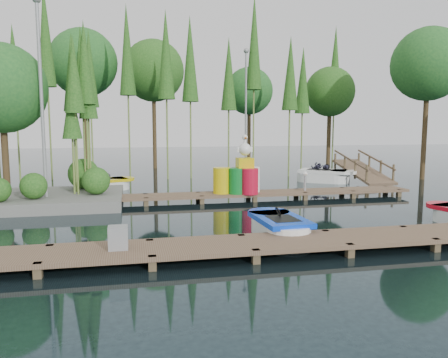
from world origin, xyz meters
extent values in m
plane|color=#1B2D33|center=(0.00, 0.00, 0.00)|extent=(90.00, 90.00, 0.00)
cube|color=brown|center=(0.00, -4.50, 0.25)|extent=(18.00, 1.50, 0.10)
cube|color=brown|center=(-4.30, -5.13, 0.05)|extent=(0.16, 0.16, 0.50)
cube|color=brown|center=(-4.30, -3.87, 0.05)|extent=(0.16, 0.16, 0.50)
cube|color=brown|center=(-2.15, -5.13, 0.05)|extent=(0.16, 0.16, 0.50)
cube|color=brown|center=(-2.15, -3.87, 0.05)|extent=(0.16, 0.16, 0.50)
cube|color=brown|center=(0.00, -5.13, 0.05)|extent=(0.16, 0.16, 0.50)
cube|color=brown|center=(0.00, -3.87, 0.05)|extent=(0.16, 0.16, 0.50)
cube|color=brown|center=(2.15, -5.13, 0.05)|extent=(0.16, 0.16, 0.50)
cube|color=brown|center=(2.15, -3.87, 0.05)|extent=(0.16, 0.16, 0.50)
cube|color=brown|center=(4.30, -5.13, 0.05)|extent=(0.16, 0.16, 0.50)
cube|color=brown|center=(4.30, -3.87, 0.05)|extent=(0.16, 0.16, 0.50)
cube|color=brown|center=(1.00, 2.50, 0.25)|extent=(15.00, 1.20, 0.10)
cube|color=brown|center=(-6.10, 2.02, 0.05)|extent=(0.16, 0.16, 0.50)
cube|color=brown|center=(-6.10, 2.98, 0.05)|extent=(0.16, 0.16, 0.50)
cube|color=brown|center=(-4.07, 2.02, 0.05)|extent=(0.16, 0.16, 0.50)
cube|color=brown|center=(-4.07, 2.98, 0.05)|extent=(0.16, 0.16, 0.50)
cube|color=brown|center=(-2.04, 2.02, 0.05)|extent=(0.16, 0.16, 0.50)
cube|color=brown|center=(-2.04, 2.98, 0.05)|extent=(0.16, 0.16, 0.50)
cube|color=brown|center=(-0.01, 2.02, 0.05)|extent=(0.16, 0.16, 0.50)
cube|color=brown|center=(-0.01, 2.98, 0.05)|extent=(0.16, 0.16, 0.50)
cube|color=brown|center=(2.01, 2.02, 0.05)|extent=(0.16, 0.16, 0.50)
cube|color=brown|center=(2.01, 2.98, 0.05)|extent=(0.16, 0.16, 0.50)
cube|color=brown|center=(4.04, 2.02, 0.05)|extent=(0.16, 0.16, 0.50)
cube|color=brown|center=(4.04, 2.98, 0.05)|extent=(0.16, 0.16, 0.50)
cube|color=brown|center=(6.07, 2.02, 0.05)|extent=(0.16, 0.16, 0.50)
cube|color=brown|center=(6.07, 2.98, 0.05)|extent=(0.16, 0.16, 0.50)
cube|color=brown|center=(8.10, 2.02, 0.05)|extent=(0.16, 0.16, 0.50)
cube|color=brown|center=(8.10, 2.98, 0.05)|extent=(0.16, 0.16, 0.50)
cube|color=slate|center=(-6.00, 3.00, 0.18)|extent=(6.20, 4.20, 0.42)
sphere|color=#2F641F|center=(-5.80, 2.00, 0.84)|extent=(0.90, 0.90, 0.90)
sphere|color=#2F641F|center=(-4.40, 4.20, 0.99)|extent=(1.20, 1.20, 1.20)
sphere|color=#2F641F|center=(-3.80, 2.60, 0.89)|extent=(1.00, 1.00, 1.00)
cylinder|color=#44321D|center=(-7.00, 3.40, 2.00)|extent=(0.24, 0.24, 3.60)
sphere|color=#296727|center=(-7.00, 3.40, 4.20)|extent=(3.20, 3.20, 3.20)
cylinder|color=olive|center=(-4.25, 3.56, 2.97)|extent=(0.07, 0.07, 5.93)
cone|color=#2F641F|center=(-4.25, 3.56, 5.04)|extent=(0.70, 0.70, 2.97)
cylinder|color=olive|center=(-4.57, 3.40, 2.83)|extent=(0.07, 0.07, 5.66)
cone|color=#2F641F|center=(-4.57, 3.40, 4.81)|extent=(0.70, 0.70, 2.83)
cylinder|color=olive|center=(-4.07, 3.59, 2.61)|extent=(0.07, 0.07, 5.22)
cone|color=#2F641F|center=(-4.07, 3.59, 4.44)|extent=(0.70, 0.70, 2.61)
cylinder|color=olive|center=(-4.44, 2.78, 2.76)|extent=(0.07, 0.07, 5.53)
cone|color=#2F641F|center=(-4.44, 2.78, 4.70)|extent=(0.70, 0.70, 2.76)
cylinder|color=olive|center=(-4.59, 2.90, 2.01)|extent=(0.07, 0.07, 4.01)
cone|color=#2F641F|center=(-4.59, 2.90, 3.41)|extent=(0.70, 0.70, 2.01)
cylinder|color=olive|center=(-4.13, 3.45, 3.05)|extent=(0.07, 0.07, 6.11)
cone|color=#2F641F|center=(-4.13, 3.45, 5.19)|extent=(0.70, 0.70, 3.05)
cylinder|color=#44321D|center=(12.74, 6.90, 3.03)|extent=(0.26, 0.26, 6.06)
sphere|color=#296727|center=(12.74, 6.90, 6.06)|extent=(3.81, 3.81, 3.81)
cylinder|color=#44321D|center=(9.99, 12.65, 2.51)|extent=(0.26, 0.26, 5.02)
sphere|color=#2F641F|center=(9.99, 12.65, 5.02)|extent=(3.16, 3.16, 3.16)
cylinder|color=#44321D|center=(5.74, 16.70, 2.65)|extent=(0.26, 0.26, 5.31)
sphere|color=#296727|center=(5.74, 16.70, 5.31)|extent=(3.34, 3.34, 3.34)
cylinder|color=#44321D|center=(-1.00, 16.03, 3.23)|extent=(0.26, 0.26, 6.46)
sphere|color=#2F641F|center=(-1.00, 16.03, 6.46)|extent=(4.06, 4.06, 4.06)
cylinder|color=#44321D|center=(-5.41, 16.00, 3.43)|extent=(0.26, 0.26, 6.85)
sphere|color=#296727|center=(-5.41, 16.00, 6.85)|extent=(4.31, 4.31, 4.31)
cylinder|color=olive|center=(-8.16, 10.23, 3.74)|extent=(0.09, 0.09, 7.48)
cone|color=#2F641F|center=(-8.16, 10.23, 5.83)|extent=(0.90, 0.90, 4.11)
cylinder|color=olive|center=(-6.71, 10.82, 4.83)|extent=(0.09, 0.09, 9.66)
cone|color=#2F641F|center=(-6.71, 10.82, 7.54)|extent=(0.90, 0.90, 5.31)
cylinder|color=olive|center=(-4.68, 11.83, 3.85)|extent=(0.09, 0.09, 7.69)
cone|color=#2F641F|center=(-4.68, 11.83, 6.00)|extent=(0.90, 0.90, 4.23)
cylinder|color=olive|center=(-2.63, 11.48, 4.49)|extent=(0.09, 0.09, 8.99)
cone|color=#2F641F|center=(-2.63, 11.48, 7.01)|extent=(0.90, 0.90, 4.94)
cylinder|color=olive|center=(-0.63, 9.87, 4.22)|extent=(0.09, 0.09, 8.44)
cone|color=#2F641F|center=(-0.63, 9.87, 6.58)|extent=(0.90, 0.90, 4.64)
cylinder|color=olive|center=(0.65, 10.00, 4.11)|extent=(0.09, 0.09, 8.22)
cone|color=#2F641F|center=(0.65, 10.00, 6.41)|extent=(0.90, 0.90, 4.52)
cylinder|color=olive|center=(2.96, 10.87, 3.70)|extent=(0.09, 0.09, 7.41)
cone|color=#2F641F|center=(2.96, 10.87, 5.78)|extent=(0.90, 0.90, 4.07)
cylinder|color=olive|center=(4.49, 11.10, 4.89)|extent=(0.09, 0.09, 9.77)
cone|color=#2F641F|center=(4.49, 11.10, 7.62)|extent=(0.90, 0.90, 5.38)
cylinder|color=olive|center=(6.24, 9.83, 3.70)|extent=(0.09, 0.09, 7.40)
cone|color=#2F641F|center=(6.24, 9.83, 5.77)|extent=(0.90, 0.90, 4.07)
cylinder|color=olive|center=(7.63, 11.42, 3.57)|extent=(0.09, 0.09, 7.14)
cone|color=#2F641F|center=(7.63, 11.42, 5.57)|extent=(0.90, 0.90, 3.93)
cylinder|color=olive|center=(10.17, 12.43, 4.31)|extent=(0.09, 0.09, 8.61)
cone|color=#2F641F|center=(10.17, 12.43, 6.72)|extent=(0.90, 0.90, 4.74)
cylinder|color=gray|center=(-5.50, 2.50, 3.50)|extent=(0.12, 0.12, 7.00)
cylinder|color=gray|center=(4.00, 11.00, 3.50)|extent=(0.12, 0.12, 7.00)
sphere|color=gray|center=(4.00, 11.00, 7.10)|extent=(0.30, 0.30, 0.30)
cube|color=brown|center=(9.00, 6.50, 0.55)|extent=(1.50, 3.94, 0.95)
cube|color=brown|center=(8.30, 4.90, 0.59)|extent=(0.08, 0.08, 0.90)
cube|color=brown|center=(8.30, 6.00, 0.70)|extent=(0.08, 0.08, 0.90)
cube|color=brown|center=(8.30, 7.10, 0.81)|extent=(0.08, 0.08, 0.90)
cube|color=brown|center=(8.30, 8.20, 0.92)|extent=(0.08, 0.08, 0.90)
cube|color=brown|center=(8.30, 6.50, 1.15)|extent=(0.06, 3.54, 0.83)
cube|color=brown|center=(9.70, 4.90, 0.59)|extent=(0.08, 0.08, 0.90)
cube|color=brown|center=(9.70, 6.00, 0.70)|extent=(0.08, 0.08, 0.90)
cube|color=brown|center=(9.70, 7.10, 0.81)|extent=(0.08, 0.08, 0.90)
cube|color=brown|center=(9.70, 8.20, 0.92)|extent=(0.08, 0.08, 0.90)
cube|color=brown|center=(9.70, 6.50, 1.15)|extent=(0.06, 3.54, 0.83)
cube|color=white|center=(1.21, -3.15, 0.19)|extent=(1.17, 1.18, 0.51)
cylinder|color=white|center=(1.19, -2.58, 0.19)|extent=(1.17, 1.17, 0.51)
cylinder|color=white|center=(1.24, -3.71, 0.19)|extent=(1.17, 1.17, 0.51)
cube|color=#0838D3|center=(1.21, -3.15, 0.47)|extent=(1.23, 2.00, 0.13)
cylinder|color=#0838D3|center=(1.18, -2.33, 0.47)|extent=(1.19, 1.19, 0.13)
cube|color=black|center=(1.22, -3.33, 0.51)|extent=(0.74, 0.95, 0.06)
torus|color=black|center=(1.21, -3.01, 0.65)|extent=(0.15, 0.26, 0.25)
cylinder|color=red|center=(6.84, -2.26, 0.45)|extent=(1.35, 1.35, 0.13)
cube|color=white|center=(-3.73, 6.30, 0.18)|extent=(1.41, 1.41, 0.50)
cylinder|color=white|center=(-3.21, 6.49, 0.18)|extent=(1.41, 1.41, 0.50)
cylinder|color=white|center=(-4.24, 6.11, 0.18)|extent=(1.41, 1.41, 0.50)
cube|color=#D5B90B|center=(-3.73, 6.30, 0.45)|extent=(2.17, 1.71, 0.13)
cylinder|color=#D5B90B|center=(-2.98, 6.58, 0.45)|extent=(1.43, 1.43, 0.13)
cube|color=black|center=(-3.90, 6.24, 0.50)|extent=(1.08, 0.95, 0.05)
torus|color=black|center=(-3.60, 6.35, 0.64)|extent=(0.28, 0.22, 0.24)
imported|color=#1E1E2D|center=(-3.94, 6.22, 0.72)|extent=(0.47, 0.42, 0.89)
cube|color=white|center=(7.05, 6.98, 0.22)|extent=(1.87, 1.87, 0.61)
cylinder|color=white|center=(7.60, 6.59, 0.22)|extent=(1.86, 1.86, 0.61)
cylinder|color=white|center=(6.50, 7.37, 0.22)|extent=(1.86, 1.86, 0.61)
cube|color=white|center=(7.05, 6.98, 0.56)|extent=(2.68, 2.45, 0.16)
cylinder|color=white|center=(7.85, 6.41, 0.56)|extent=(1.90, 1.90, 0.16)
cube|color=black|center=(6.87, 7.11, 0.61)|extent=(1.38, 1.31, 0.07)
torus|color=black|center=(7.19, 6.88, 0.78)|extent=(0.35, 0.31, 0.29)
imported|color=#1E1E2D|center=(6.82, 7.14, 0.83)|extent=(0.56, 0.53, 1.00)
imported|color=#1E1E2D|center=(7.36, 7.23, 0.77)|extent=(0.43, 0.41, 0.76)
cube|color=gray|center=(-2.82, -4.50, 0.55)|extent=(0.40, 0.34, 0.49)
cylinder|color=#D5B90B|center=(0.83, 2.50, 0.79)|extent=(0.66, 0.66, 0.99)
cylinder|color=#0C7324|center=(1.39, 2.29, 0.79)|extent=(0.65, 0.65, 0.97)
cylinder|color=white|center=(2.04, 2.62, 0.79)|extent=(0.65, 0.65, 0.97)
cylinder|color=red|center=(1.82, 2.08, 0.79)|extent=(0.65, 0.65, 0.97)
cube|color=#D5B90B|center=(1.71, 2.40, 1.46)|extent=(0.60, 0.60, 0.38)
sphere|color=white|center=(1.71, 2.40, 1.98)|extent=(0.48, 0.48, 0.48)
cylinder|color=white|center=(1.71, 2.40, 2.25)|extent=(0.11, 0.11, 0.32)
sphere|color=white|center=(1.71, 2.40, 2.43)|extent=(0.22, 0.22, 0.22)
cone|color=orange|center=(1.71, 2.18, 2.41)|extent=(0.11, 0.32, 0.11)
cube|color=white|center=(1.71, 2.40, 1.98)|extent=(0.60, 0.06, 0.19)
cylinder|color=gray|center=(4.22, 2.50, 0.59)|extent=(0.10, 0.10, 0.58)
sphere|color=white|center=(4.22, 2.50, 0.97)|extent=(0.19, 0.19, 0.19)
cube|color=gray|center=(4.22, 2.50, 0.97)|extent=(0.48, 0.04, 0.04)
cone|color=orange|center=(4.22, 2.38, 0.97)|extent=(0.04, 0.10, 0.04)
camera|label=1|loc=(-2.48, -13.69, 2.89)|focal=35.00mm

